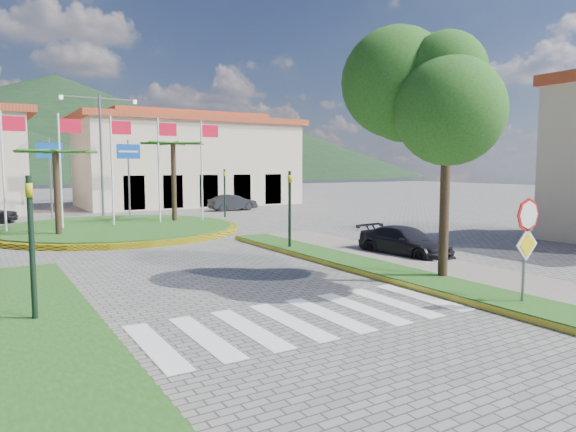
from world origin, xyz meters
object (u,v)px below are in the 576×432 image
roundabout_island (116,228)px  car_side_right (405,242)px  car_dark_b (233,203)px  stop_sign (527,234)px  deciduous_tree (448,103)px

roundabout_island → car_side_right: 15.35m
car_dark_b → stop_sign: bearing=168.3°
car_side_right → stop_sign: bearing=-118.0°
stop_sign → car_side_right: size_ratio=0.68×
deciduous_tree → car_dark_b: 26.30m
deciduous_tree → roundabout_island: bearing=107.9°
stop_sign → car_side_right: (2.60, 6.65, -1.23)m
car_dark_b → car_side_right: 22.00m
deciduous_tree → car_side_right: (2.00, 3.61, -4.61)m
roundabout_island → stop_sign: size_ratio=4.79×
deciduous_tree → car_dark_b: size_ratio=1.85×
car_dark_b → car_side_right: (-3.15, -21.77, -0.04)m
stop_sign → car_dark_b: stop_sign is taller
roundabout_island → car_side_right: bearing=-60.8°
stop_sign → deciduous_tree: 4.59m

